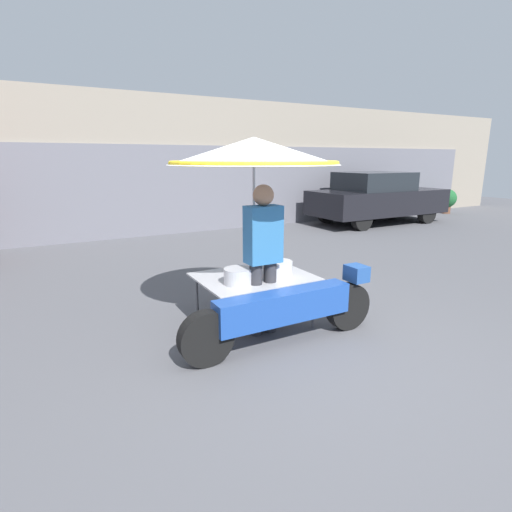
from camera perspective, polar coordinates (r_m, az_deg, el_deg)
ground_plane at (r=4.20m, az=7.56°, el=-13.48°), size 36.00×36.00×0.00m
shopfront_building at (r=11.28m, az=-17.74°, el=12.13°), size 28.00×2.06×3.45m
vendor_motorcycle_cart at (r=4.38m, az=0.31°, el=10.32°), size 2.28×1.88×2.14m
vendor_person at (r=4.30m, az=1.02°, el=0.53°), size 0.38×0.22×1.66m
parked_car at (r=12.57m, az=16.89°, el=8.01°), size 4.21×1.76×1.52m
potted_plant at (r=15.85m, az=25.61°, el=7.32°), size 0.65×0.65×0.86m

